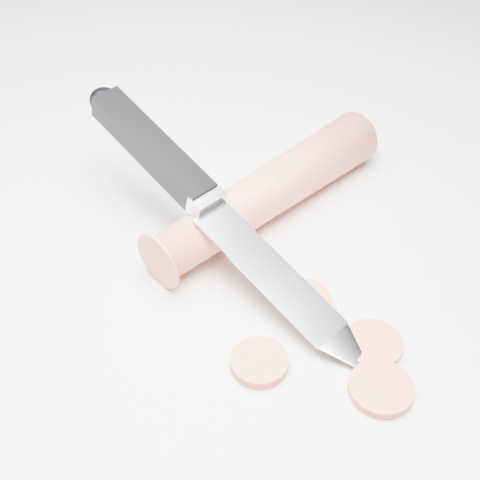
{
  "coord_description": "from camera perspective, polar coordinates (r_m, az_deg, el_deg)",
  "views": [
    {
      "loc": [
        -0.02,
        -0.32,
        0.35
      ],
      "look_at": [
        -0.03,
        0.03,
        0.02
      ],
      "focal_mm": 50.0,
      "sensor_mm": 36.0,
      "label": 1
    }
  ],
  "objects": [
    {
      "name": "carrot",
      "position": [
        0.51,
        2.41,
        4.12
      ],
      "size": [
        0.18,
        0.18,
        0.04
      ],
      "primitive_type": "cylinder",
      "rotation": [
        1.57,
        0.0,
        -0.78
      ],
      "color": "#E35C45",
      "rests_on": "ground"
    },
    {
      "name": "ground",
      "position": [
        0.47,
        4.11,
        -3.98
      ],
      "size": [
        2.4,
        2.4,
        0.0
      ],
      "primitive_type": "plane",
      "color": "silver",
      "rests_on": "ground"
    },
    {
      "name": "carrot_slice_2",
      "position": [
        0.45,
        6.37,
        -6.05
      ],
      "size": [
        0.03,
        0.03,
        0.01
      ],
      "primitive_type": "cylinder",
      "color": "#E35836",
      "rests_on": "ground"
    },
    {
      "name": "carrot_slice_4",
      "position": [
        0.42,
        1.66,
        -10.4
      ],
      "size": [
        0.04,
        0.04,
        0.01
      ],
      "primitive_type": "cylinder",
      "color": "#E35836",
      "rests_on": "ground"
    },
    {
      "name": "kitchen_knife",
      "position": [
        0.46,
        -1.55,
        2.23
      ],
      "size": [
        0.23,
        0.22,
        0.09
      ],
      "primitive_type": null,
      "color": "silver",
      "rests_on": "ground"
    },
    {
      "name": "carrot_slice_0",
      "position": [
        0.46,
        5.72,
        -4.97
      ],
      "size": [
        0.03,
        0.03,
        0.01
      ],
      "primitive_type": "cylinder",
      "color": "#E35836",
      "rests_on": "ground"
    },
    {
      "name": "carrot_slice_1",
      "position": [
        0.42,
        11.92,
        -12.31
      ],
      "size": [
        0.04,
        0.04,
        0.01
      ],
      "primitive_type": "cylinder",
      "color": "#E35836",
      "rests_on": "ground"
    },
    {
      "name": "carrot_slice_3",
      "position": [
        0.44,
        11.25,
        -8.7
      ],
      "size": [
        0.04,
        0.04,
        0.01
      ],
      "primitive_type": "cylinder",
      "color": "#E35836",
      "rests_on": "ground"
    }
  ]
}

